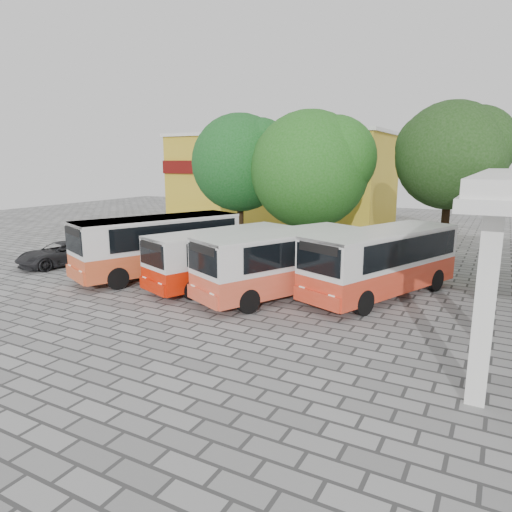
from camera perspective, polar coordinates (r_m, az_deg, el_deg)
The scene contains 10 objects.
ground at distance 17.09m, azimuth -1.28°, elevation -7.89°, with size 90.00×90.00×0.00m, color slate.
shophouse_block at distance 44.27m, azimuth 3.07°, elevation 9.71°, with size 20.40×10.40×8.30m.
bus_far_left at distance 23.54m, azimuth -12.09°, elevation 1.69°, with size 5.56×8.92×3.00m.
bus_centre_left at distance 21.26m, azimuth -4.24°, elevation 0.24°, with size 4.63×7.76×2.61m.
bus_centre_right at distance 19.56m, azimuth 3.22°, elevation -0.42°, with size 5.44×8.37×2.81m.
bus_far_right at distance 20.18m, azimuth 15.46°, elevation -0.29°, with size 5.25×8.63×2.91m.
tree_left at distance 32.25m, azimuth -1.85°, elevation 11.96°, with size 7.04×6.71×8.99m.
tree_middle at distance 29.26m, azimuth 6.91°, elevation 11.09°, with size 7.75×7.38×8.89m.
tree_right at distance 28.24m, azimuth 23.36°, elevation 11.83°, with size 6.31×6.01×9.05m.
parked_car at distance 27.88m, azimuth -23.23°, elevation 0.27°, with size 2.16×4.69×1.30m, color black.
Camera 1 is at (8.00, -13.97, 5.76)m, focal length 32.00 mm.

